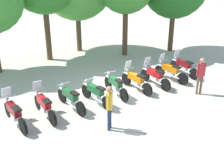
{
  "coord_description": "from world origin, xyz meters",
  "views": [
    {
      "loc": [
        -4.95,
        -10.16,
        5.57
      ],
      "look_at": [
        0.0,
        0.5,
        0.9
      ],
      "focal_mm": 42.31,
      "sensor_mm": 36.0,
      "label": 1
    }
  ],
  "objects_px": {
    "motorcycle_0": "(14,113)",
    "motorcycle_6": "(155,76)",
    "motorcycle_4": "(115,85)",
    "motorcycle_5": "(136,80)",
    "motorcycle_8": "(184,66)",
    "motorcycle_7": "(170,71)",
    "person_1": "(201,73)",
    "person_0": "(109,104)",
    "motorcycle_3": "(96,93)",
    "motorcycle_2": "(70,98)",
    "motorcycle_1": "(44,105)"
  },
  "relations": [
    {
      "from": "motorcycle_0",
      "to": "motorcycle_6",
      "type": "bearing_deg",
      "value": -96.5
    },
    {
      "from": "motorcycle_4",
      "to": "motorcycle_5",
      "type": "height_order",
      "value": "motorcycle_5"
    },
    {
      "from": "motorcycle_5",
      "to": "motorcycle_6",
      "type": "relative_size",
      "value": 0.99
    },
    {
      "from": "motorcycle_0",
      "to": "motorcycle_8",
      "type": "relative_size",
      "value": 0.98
    },
    {
      "from": "motorcycle_7",
      "to": "person_1",
      "type": "distance_m",
      "value": 2.08
    },
    {
      "from": "person_0",
      "to": "person_1",
      "type": "xyz_separation_m",
      "value": [
        5.13,
        0.94,
        0.05
      ]
    },
    {
      "from": "motorcycle_4",
      "to": "motorcycle_8",
      "type": "height_order",
      "value": "motorcycle_8"
    },
    {
      "from": "motorcycle_3",
      "to": "person_1",
      "type": "xyz_separation_m",
      "value": [
        4.83,
        -1.19,
        0.58
      ]
    },
    {
      "from": "person_1",
      "to": "motorcycle_8",
      "type": "bearing_deg",
      "value": 4.34
    },
    {
      "from": "motorcycle_2",
      "to": "motorcycle_5",
      "type": "relative_size",
      "value": 0.99
    },
    {
      "from": "motorcycle_6",
      "to": "motorcycle_8",
      "type": "bearing_deg",
      "value": -84.92
    },
    {
      "from": "motorcycle_2",
      "to": "person_0",
      "type": "bearing_deg",
      "value": -171.81
    },
    {
      "from": "motorcycle_0",
      "to": "person_0",
      "type": "height_order",
      "value": "person_0"
    },
    {
      "from": "motorcycle_7",
      "to": "motorcycle_8",
      "type": "xyz_separation_m",
      "value": [
        1.16,
        0.33,
        0.0
      ]
    },
    {
      "from": "motorcycle_4",
      "to": "person_0",
      "type": "relative_size",
      "value": 1.25
    },
    {
      "from": "motorcycle_4",
      "to": "motorcycle_1",
      "type": "bearing_deg",
      "value": 96.61
    },
    {
      "from": "motorcycle_0",
      "to": "motorcycle_4",
      "type": "xyz_separation_m",
      "value": [
        4.63,
        0.74,
        -0.01
      ]
    },
    {
      "from": "motorcycle_1",
      "to": "motorcycle_3",
      "type": "xyz_separation_m",
      "value": [
        2.31,
        0.19,
        -0.01
      ]
    },
    {
      "from": "motorcycle_5",
      "to": "motorcycle_8",
      "type": "distance_m",
      "value": 3.53
    },
    {
      "from": "motorcycle_0",
      "to": "motorcycle_3",
      "type": "bearing_deg",
      "value": -98.61
    },
    {
      "from": "motorcycle_5",
      "to": "motorcycle_8",
      "type": "height_order",
      "value": "same"
    },
    {
      "from": "motorcycle_1",
      "to": "motorcycle_4",
      "type": "distance_m",
      "value": 3.52
    },
    {
      "from": "motorcycle_6",
      "to": "motorcycle_8",
      "type": "relative_size",
      "value": 1.0
    },
    {
      "from": "motorcycle_2",
      "to": "person_0",
      "type": "relative_size",
      "value": 1.23
    },
    {
      "from": "motorcycle_6",
      "to": "motorcycle_7",
      "type": "height_order",
      "value": "same"
    },
    {
      "from": "motorcycle_1",
      "to": "motorcycle_7",
      "type": "relative_size",
      "value": 1.02
    },
    {
      "from": "motorcycle_0",
      "to": "person_0",
      "type": "distance_m",
      "value": 3.68
    },
    {
      "from": "person_1",
      "to": "motorcycle_6",
      "type": "bearing_deg",
      "value": 64.2
    },
    {
      "from": "motorcycle_3",
      "to": "motorcycle_8",
      "type": "distance_m",
      "value": 5.89
    },
    {
      "from": "motorcycle_4",
      "to": "motorcycle_2",
      "type": "bearing_deg",
      "value": 96.69
    },
    {
      "from": "motorcycle_3",
      "to": "motorcycle_5",
      "type": "height_order",
      "value": "motorcycle_5"
    },
    {
      "from": "motorcycle_2",
      "to": "motorcycle_5",
      "type": "height_order",
      "value": "motorcycle_5"
    },
    {
      "from": "motorcycle_1",
      "to": "motorcycle_5",
      "type": "height_order",
      "value": "same"
    },
    {
      "from": "motorcycle_0",
      "to": "motorcycle_2",
      "type": "xyz_separation_m",
      "value": [
        2.31,
        0.34,
        -0.01
      ]
    },
    {
      "from": "motorcycle_2",
      "to": "person_1",
      "type": "xyz_separation_m",
      "value": [
        5.98,
        -1.2,
        0.58
      ]
    },
    {
      "from": "motorcycle_1",
      "to": "motorcycle_5",
      "type": "bearing_deg",
      "value": -91.36
    },
    {
      "from": "motorcycle_0",
      "to": "motorcycle_8",
      "type": "xyz_separation_m",
      "value": [
        9.25,
        1.46,
        0.0
      ]
    },
    {
      "from": "motorcycle_0",
      "to": "motorcycle_5",
      "type": "distance_m",
      "value": 5.83
    },
    {
      "from": "motorcycle_6",
      "to": "person_0",
      "type": "xyz_separation_m",
      "value": [
        -3.77,
        -2.71,
        0.51
      ]
    },
    {
      "from": "motorcycle_5",
      "to": "motorcycle_6",
      "type": "height_order",
      "value": "same"
    },
    {
      "from": "motorcycle_8",
      "to": "person_0",
      "type": "bearing_deg",
      "value": 113.8
    },
    {
      "from": "motorcycle_3",
      "to": "motorcycle_7",
      "type": "xyz_separation_m",
      "value": [
        4.62,
        0.81,
        0.01
      ]
    },
    {
      "from": "motorcycle_7",
      "to": "motorcycle_0",
      "type": "bearing_deg",
      "value": 82.57
    },
    {
      "from": "motorcycle_2",
      "to": "motorcycle_7",
      "type": "height_order",
      "value": "motorcycle_7"
    },
    {
      "from": "motorcycle_0",
      "to": "motorcycle_2",
      "type": "distance_m",
      "value": 2.34
    },
    {
      "from": "person_0",
      "to": "person_1",
      "type": "relative_size",
      "value": 0.96
    },
    {
      "from": "motorcycle_4",
      "to": "motorcycle_6",
      "type": "xyz_separation_m",
      "value": [
        2.31,
        0.17,
        0.01
      ]
    },
    {
      "from": "motorcycle_8",
      "to": "motorcycle_6",
      "type": "bearing_deg",
      "value": 99.09
    },
    {
      "from": "motorcycle_4",
      "to": "person_1",
      "type": "xyz_separation_m",
      "value": [
        3.67,
        -1.6,
        0.58
      ]
    },
    {
      "from": "motorcycle_4",
      "to": "motorcycle_6",
      "type": "bearing_deg",
      "value": -88.94
    }
  ]
}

